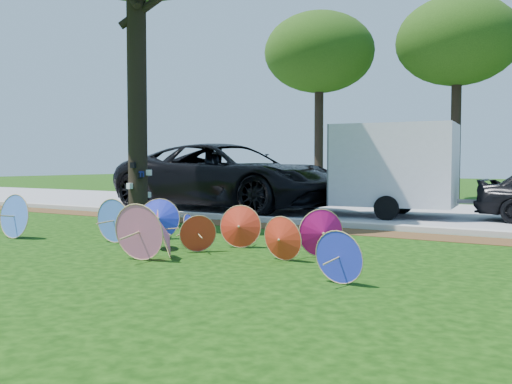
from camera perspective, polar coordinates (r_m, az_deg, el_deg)
ground at (r=8.53m, az=-10.05°, el=-6.56°), size 90.00×90.00×0.00m
mulch_strip at (r=12.22m, az=4.19°, el=-3.60°), size 90.00×1.00×0.01m
curb at (r=12.84m, az=5.64°, el=-3.05°), size 90.00×0.30×0.12m
street at (r=16.65m, az=11.95°, el=-1.90°), size 90.00×8.00×0.01m
parasol_pile at (r=9.22m, az=-8.74°, el=-3.55°), size 7.46×2.27×0.84m
black_van at (r=16.95m, az=-2.80°, el=1.55°), size 7.18×3.56×1.96m
cargo_trailer at (r=15.03m, az=13.73°, el=2.63°), size 3.15×2.20×2.67m
bg_trees at (r=21.62m, az=21.02°, el=14.43°), size 17.05×6.24×7.40m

